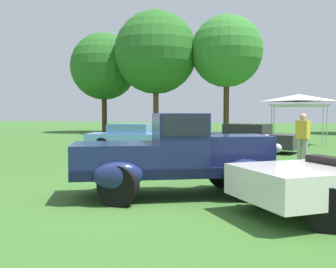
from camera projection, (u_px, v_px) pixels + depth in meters
ground_plane at (138, 199)px, 7.69m from camera, size 120.00×120.00×0.00m
feature_pickup_truck at (176, 154)px, 7.98m from camera, size 4.30×3.13×1.70m
show_car_skyblue at (132, 138)px, 17.28m from camera, size 4.22×2.44×1.22m
show_car_charcoal at (250, 138)px, 17.21m from camera, size 4.39×2.67×1.22m
spectator_near_truck at (303, 137)px, 12.77m from camera, size 0.47×0.40×1.69m
canopy_tent_left_field at (299, 100)px, 20.97m from camera, size 2.97×2.97×2.71m
treeline_far_left at (104, 67)px, 33.56m from camera, size 5.75×5.75×8.58m
treeline_mid_left at (156, 53)px, 31.24m from camera, size 6.65×6.65×9.87m
treeline_center at (227, 51)px, 30.30m from camera, size 5.59×5.59×9.30m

